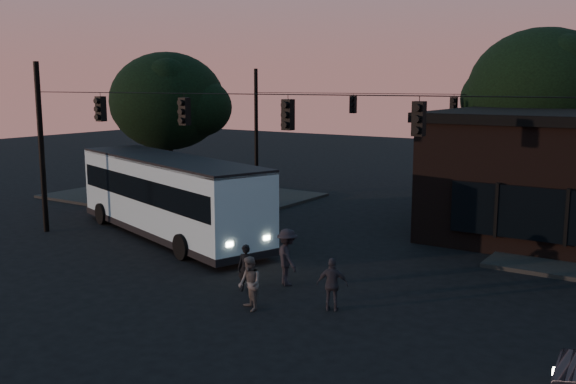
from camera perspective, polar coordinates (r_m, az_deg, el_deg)
The scene contains 11 objects.
ground at distance 18.91m, azimuth -6.80°, elevation -10.71°, with size 120.00×120.00×0.00m, color black.
sidewalk_far_left at distance 38.07m, azimuth -9.36°, elevation -0.32°, with size 14.00×10.00×0.15m, color black.
tree_behind at distance 36.28m, azimuth 21.65°, elevation 8.37°, with size 7.60×7.60×9.43m.
tree_left at distance 36.80m, azimuth -10.65°, elevation 7.91°, with size 6.40×6.40×8.30m.
signal_rig_near at distance 21.05m, azimuth 0.00°, elevation 3.89°, with size 26.24×0.30×7.50m.
signal_rig_far at distance 35.49m, azimuth 14.43°, elevation 5.52°, with size 26.24×0.30×7.50m.
bus at distance 27.98m, azimuth -10.55°, elevation -0.04°, with size 12.49×6.65×3.45m.
pedestrian_a at distance 20.53m, azimuth -3.76°, elevation -6.78°, with size 0.55×0.36×1.52m, color black.
pedestrian_b at distance 18.88m, azimuth -3.43°, elevation -8.14°, with size 0.77×0.60×1.59m, color #524C4B.
pedestrian_c at distance 18.84m, azimuth 3.97°, elevation -8.20°, with size 0.93×0.39×1.58m, color #25242C.
pedestrian_d at distance 21.08m, azimuth -0.05°, elevation -5.80°, with size 1.22×0.70×1.88m, color black.
Camera 1 is at (11.52, -13.49, 6.54)m, focal length 40.00 mm.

